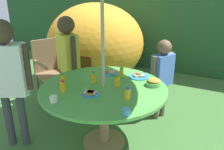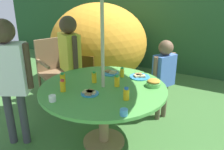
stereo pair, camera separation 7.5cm
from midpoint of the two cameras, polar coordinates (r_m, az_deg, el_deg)
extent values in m
cube|color=#3D6B33|center=(2.91, -2.68, -16.08)|extent=(10.00, 10.00, 0.02)
cube|color=#234C28|center=(5.30, 13.86, 12.01)|extent=(9.00, 0.70, 1.94)
cylinder|color=#93704C|center=(2.90, -2.69, -15.68)|extent=(0.49, 0.49, 0.03)
cylinder|color=#93704C|center=(2.72, -2.81, -10.13)|extent=(0.11, 0.11, 0.69)
cylinder|color=#519E47|center=(2.55, -2.95, -3.22)|extent=(1.38, 1.38, 0.03)
cylinder|color=#B7AD8C|center=(2.39, -3.17, 7.55)|extent=(0.04, 0.04, 2.38)
cylinder|color=brown|center=(3.50, -15.45, -5.55)|extent=(0.04, 0.04, 0.45)
cylinder|color=brown|center=(3.65, -9.48, -3.89)|extent=(0.04, 0.04, 0.45)
cylinder|color=brown|center=(3.89, -18.07, -3.10)|extent=(0.04, 0.04, 0.45)
cylinder|color=brown|center=(4.03, -12.58, -1.70)|extent=(0.04, 0.04, 0.45)
cube|color=brown|center=(3.67, -14.24, -0.04)|extent=(0.64, 0.62, 0.04)
cube|color=brown|center=(3.79, -16.01, 4.72)|extent=(0.23, 0.42, 0.50)
cube|color=brown|center=(3.53, -17.61, 2.52)|extent=(0.46, 0.25, 0.03)
cube|color=brown|center=(3.68, -11.60, 3.83)|extent=(0.46, 0.25, 0.03)
ellipsoid|color=orange|center=(4.44, -4.51, 7.73)|extent=(2.06, 2.03, 1.46)
cylinder|color=black|center=(4.66, -4.26, -0.95)|extent=(2.11, 2.11, 0.01)
cube|color=#4B310D|center=(3.79, -8.94, -0.06)|extent=(0.50, 0.12, 0.66)
cylinder|color=brown|center=(3.36, 11.62, -5.90)|extent=(0.07, 0.07, 0.50)
cylinder|color=brown|center=(3.28, 10.20, -6.51)|extent=(0.07, 0.07, 0.50)
cube|color=#4C72C6|center=(3.14, 11.48, 1.26)|extent=(0.27, 0.33, 0.42)
cylinder|color=brown|center=(3.25, 13.43, 2.18)|extent=(0.05, 0.05, 0.38)
cylinder|color=brown|center=(3.02, 9.44, 1.00)|extent=(0.05, 0.05, 0.38)
sphere|color=brown|center=(3.05, 11.89, 6.62)|extent=(0.19, 0.19, 0.19)
cylinder|color=navy|center=(3.55, -11.12, -3.27)|extent=(0.08, 0.08, 0.62)
cylinder|color=navy|center=(3.42, -10.16, -4.15)|extent=(0.08, 0.08, 0.62)
cube|color=yellow|center=(3.29, -11.31, 5.33)|extent=(0.41, 0.35, 0.52)
cylinder|color=#4C3828|center=(3.47, -12.59, 6.46)|extent=(0.07, 0.07, 0.47)
cylinder|color=#4C3828|center=(3.11, -9.95, 4.99)|extent=(0.07, 0.07, 0.47)
sphere|color=#4C3828|center=(3.22, -11.79, 11.81)|extent=(0.23, 0.23, 0.23)
cylinder|color=#3F3F47|center=(2.95, -24.41, -9.84)|extent=(0.09, 0.09, 0.65)
cylinder|color=#3F3F47|center=(2.90, -21.48, -10.01)|extent=(0.09, 0.09, 0.65)
cube|color=white|center=(2.68, -24.75, 1.15)|extent=(0.43, 0.36, 0.55)
cylinder|color=#4C3828|center=(2.60, -20.64, 1.80)|extent=(0.07, 0.07, 0.49)
sphere|color=#4C3828|center=(2.59, -26.09, 9.42)|extent=(0.24, 0.24, 0.24)
cylinder|color=#66B259|center=(2.59, 9.19, -2.09)|extent=(0.16, 0.16, 0.05)
ellipsoid|color=gold|center=(2.58, 9.24, -1.33)|extent=(0.14, 0.14, 0.04)
cylinder|color=#338CD8|center=(2.82, 5.79, -0.37)|extent=(0.24, 0.24, 0.01)
cube|color=tan|center=(2.80, 6.47, -0.18)|extent=(0.09, 0.09, 0.02)
cube|color=#9E7547|center=(2.85, 5.56, 0.19)|extent=(0.11, 0.11, 0.02)
cube|color=tan|center=(2.80, 5.22, -0.14)|extent=(0.10, 0.10, 0.02)
cylinder|color=#338CD8|center=(2.38, -6.12, -4.55)|extent=(0.18, 0.18, 0.01)
cube|color=tan|center=(2.36, -5.46, -4.31)|extent=(0.08, 0.08, 0.02)
cube|color=#9E7547|center=(2.39, -5.97, -4.03)|extent=(0.08, 0.08, 0.02)
cube|color=tan|center=(2.39, -6.93, -4.11)|extent=(0.07, 0.07, 0.02)
cube|color=#9E7547|center=(2.34, -6.39, -4.58)|extent=(0.07, 0.07, 0.02)
cylinder|color=#338CD8|center=(2.92, -1.36, 0.47)|extent=(0.21, 0.21, 0.01)
cube|color=tan|center=(2.90, -0.73, 0.66)|extent=(0.09, 0.09, 0.02)
cube|color=#9E7547|center=(2.93, -1.94, 0.91)|extent=(0.07, 0.07, 0.02)
cylinder|color=yellow|center=(2.64, -5.22, -0.70)|extent=(0.05, 0.05, 0.11)
cylinder|color=green|center=(2.61, -5.26, 0.65)|extent=(0.04, 0.04, 0.02)
cylinder|color=yellow|center=(2.80, 1.55, 0.57)|extent=(0.05, 0.05, 0.10)
cylinder|color=green|center=(2.78, 1.57, 1.76)|extent=(0.03, 0.03, 0.02)
cylinder|color=yellow|center=(2.25, 2.81, -4.68)|extent=(0.06, 0.06, 0.11)
cylinder|color=blue|center=(2.22, 2.84, -3.21)|extent=(0.04, 0.04, 0.02)
cylinder|color=yellow|center=(2.46, -12.65, -2.84)|extent=(0.06, 0.06, 0.11)
cylinder|color=red|center=(2.43, -12.77, -1.44)|extent=(0.04, 0.04, 0.02)
cylinder|color=yellow|center=(2.65, -12.74, -1.10)|extent=(0.06, 0.06, 0.11)
cylinder|color=green|center=(2.62, -12.86, 0.21)|extent=(0.04, 0.04, 0.02)
cylinder|color=yellow|center=(2.54, 0.39, -1.58)|extent=(0.06, 0.06, 0.11)
cylinder|color=green|center=(2.51, 0.40, -0.23)|extent=(0.04, 0.04, 0.02)
cylinder|color=white|center=(2.28, -14.95, -5.69)|extent=(0.07, 0.07, 0.06)
cylinder|color=#4C99D8|center=(2.01, 2.40, -8.97)|extent=(0.07, 0.07, 0.06)
camera|label=1|loc=(0.04, -90.84, -0.32)|focal=37.69mm
camera|label=2|loc=(0.04, 89.16, 0.32)|focal=37.69mm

